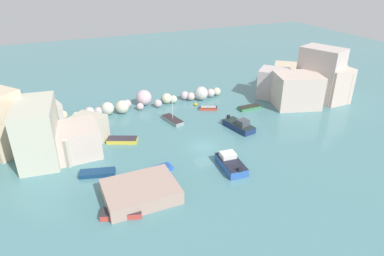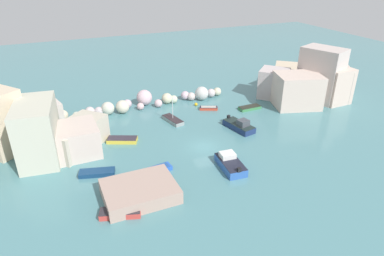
# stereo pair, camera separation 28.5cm
# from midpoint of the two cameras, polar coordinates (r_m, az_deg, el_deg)

# --- Properties ---
(cove_water) EXTENTS (160.00, 160.00, 0.00)m
(cove_water) POSITION_cam_midpoint_polar(r_m,az_deg,el_deg) (46.81, 2.20, -3.18)
(cove_water) COLOR teal
(cove_water) RESTS_ON ground
(cliff_headland_right) EXTENTS (18.01, 19.03, 9.47)m
(cliff_headland_right) POSITION_cam_midpoint_polar(r_m,az_deg,el_deg) (66.93, 19.39, 7.45)
(cliff_headland_right) COLOR beige
(cliff_headland_right) RESTS_ON ground
(rock_breakwater) EXTENTS (29.20, 4.48, 2.72)m
(rock_breakwater) POSITION_cam_midpoint_polar(r_m,az_deg,el_deg) (59.77, -6.85, 4.53)
(rock_breakwater) COLOR beige
(rock_breakwater) RESTS_ON ground
(stone_dock) EXTENTS (7.73, 5.99, 1.54)m
(stone_dock) POSITION_cam_midpoint_polar(r_m,az_deg,el_deg) (37.55, -8.51, -10.40)
(stone_dock) COLOR tan
(stone_dock) RESTS_ON ground
(channel_buoy) EXTENTS (0.56, 0.56, 0.56)m
(channel_buoy) POSITION_cam_midpoint_polar(r_m,az_deg,el_deg) (59.88, 0.81, 3.99)
(channel_buoy) COLOR gold
(channel_buoy) RESTS_ON cove_water
(moored_boat_0) EXTENTS (2.39, 4.44, 4.11)m
(moored_boat_0) POSITION_cam_midpoint_polar(r_m,az_deg,el_deg) (53.89, -3.08, 1.37)
(moored_boat_0) COLOR gray
(moored_boat_0) RESTS_ON cove_water
(moored_boat_1) EXTENTS (4.31, 2.61, 0.66)m
(moored_boat_1) POSITION_cam_midpoint_polar(r_m,az_deg,el_deg) (35.79, -11.67, -13.74)
(moored_boat_1) COLOR #CA4039
(moored_boat_1) RESTS_ON cove_water
(moored_boat_2) EXTENTS (4.44, 1.88, 0.60)m
(moored_boat_2) POSITION_cam_midpoint_polar(r_m,az_deg,el_deg) (41.53, -6.13, -7.06)
(moored_boat_2) COLOR blue
(moored_boat_2) RESTS_ON cove_water
(moored_boat_3) EXTENTS (3.12, 5.51, 1.82)m
(moored_boat_3) POSITION_cam_midpoint_polar(r_m,az_deg,el_deg) (51.82, 8.10, 0.40)
(moored_boat_3) COLOR navy
(moored_boat_3) RESTS_ON cove_water
(moored_boat_4) EXTENTS (4.44, 3.15, 0.63)m
(moored_boat_4) POSITION_cam_midpoint_polar(r_m,az_deg,el_deg) (48.87, -11.42, -1.95)
(moored_boat_4) COLOR gold
(moored_boat_4) RESTS_ON cove_water
(moored_boat_5) EXTENTS (3.21, 2.23, 0.51)m
(moored_boat_5) POSITION_cam_midpoint_polar(r_m,az_deg,el_deg) (58.42, 2.94, 3.36)
(moored_boat_5) COLOR #BF412B
(moored_boat_5) RESTS_ON cove_water
(moored_boat_6) EXTENTS (4.40, 2.53, 0.53)m
(moored_boat_6) POSITION_cam_midpoint_polar(r_m,az_deg,el_deg) (42.45, -15.43, -7.21)
(moored_boat_6) COLOR navy
(moored_boat_6) RESTS_ON cove_water
(moored_boat_7) EXTENTS (3.89, 1.62, 0.52)m
(moored_boat_7) POSITION_cam_midpoint_polar(r_m,az_deg,el_deg) (59.37, 9.76, 3.38)
(moored_boat_7) COLOR #3B814A
(moored_boat_7) RESTS_ON cove_water
(moored_boat_8) EXTENTS (2.71, 5.13, 1.64)m
(moored_boat_8) POSITION_cam_midpoint_polar(r_m,az_deg,el_deg) (42.25, 6.60, -5.92)
(moored_boat_8) COLOR #2F5BAD
(moored_boat_8) RESTS_ON cove_water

